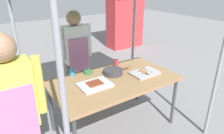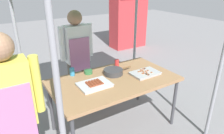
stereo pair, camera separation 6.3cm
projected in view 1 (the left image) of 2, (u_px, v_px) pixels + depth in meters
name	position (u px, v px, depth m)	size (l,w,h in m)	color
ground_plane	(114.00, 126.00, 2.93)	(18.00, 18.00, 0.00)	slate
stall_table	(114.00, 83.00, 2.65)	(1.60, 0.90, 0.75)	#9E724C
tray_grilled_sausages	(95.00, 85.00, 2.45)	(0.38, 0.29, 0.05)	silver
tray_meat_skewers	(145.00, 73.00, 2.76)	(0.38, 0.25, 0.04)	#ADADB2
cooking_wok	(113.00, 71.00, 2.75)	(0.42, 0.26, 0.07)	#38383A
condiment_bowl	(88.00, 72.00, 2.77)	(0.11, 0.11, 0.05)	#33723F
drink_cup_near_edge	(72.00, 72.00, 2.70)	(0.06, 0.06, 0.10)	#338CBF
drink_cup_by_wok	(116.00, 63.00, 2.98)	(0.06, 0.06, 0.11)	red
vendor_woman	(76.00, 54.00, 3.07)	(0.52, 0.23, 1.54)	#595147
customer_nearby	(15.00, 112.00, 1.66)	(0.52, 0.23, 1.59)	black
neighbor_stall_right	(125.00, 13.00, 6.06)	(1.04, 0.54, 2.03)	#C63338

